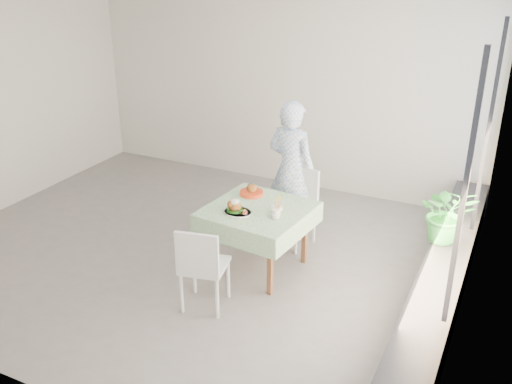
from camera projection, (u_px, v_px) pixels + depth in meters
The scene contains 16 objects.
floor at pixel (194, 252), 6.75m from camera, with size 6.00×6.00×0.00m, color slate.
ceiling at pixel (182, 5), 5.64m from camera, with size 6.00×6.00×0.00m, color white.
wall_back at pixel (280, 91), 8.26m from camera, with size 6.00×0.02×2.80m, color silver.
wall_front at pixel (4, 237), 4.13m from camera, with size 6.00×0.02×2.80m, color silver.
wall_right at pixel (479, 186), 4.99m from camera, with size 0.02×5.00×2.80m, color silver.
window_pane at pixel (480, 159), 4.90m from camera, with size 0.01×4.80×2.18m, color #D1E0F9.
window_ledge at pixel (439, 292), 5.53m from camera, with size 0.40×4.80×0.50m, color black.
cafe_table at pixel (258, 231), 6.24m from camera, with size 1.14×1.14×0.74m.
chair_far at pixel (293, 221), 6.86m from camera, with size 0.53×0.53×0.93m.
chair_near at pixel (205, 282), 5.64m from camera, with size 0.50×0.50×0.90m.
diner at pixel (291, 170), 6.85m from camera, with size 0.63×0.41×1.72m, color #86A8D7.
main_dish at pixel (236, 208), 6.00m from camera, with size 0.31×0.31×0.16m.
juice_cup_orange at pixel (278, 208), 5.99m from camera, with size 0.09×0.09×0.25m.
juice_cup_lemonade at pixel (276, 213), 5.88m from camera, with size 0.10×0.10×0.27m.
second_dish at pixel (252, 192), 6.44m from camera, with size 0.27×0.27×0.13m.
potted_plant at pixel (447, 213), 5.85m from camera, with size 0.56×0.49×0.63m, color #2C843A.
Camera 1 is at (3.25, -4.99, 3.34)m, focal length 40.00 mm.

